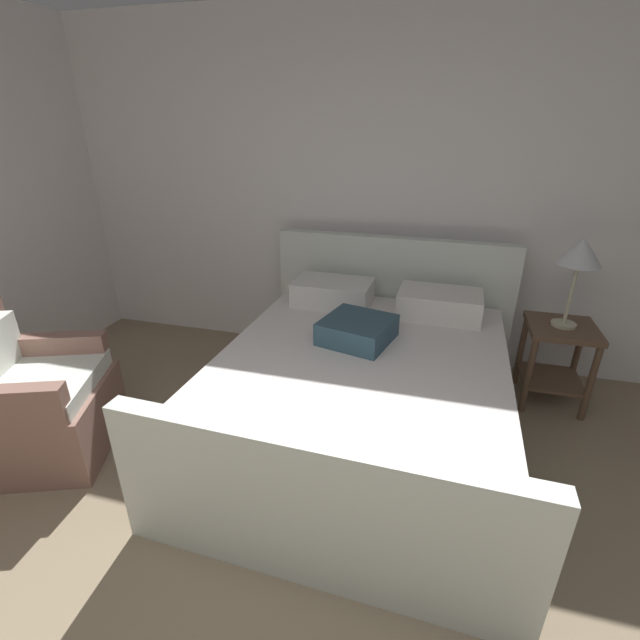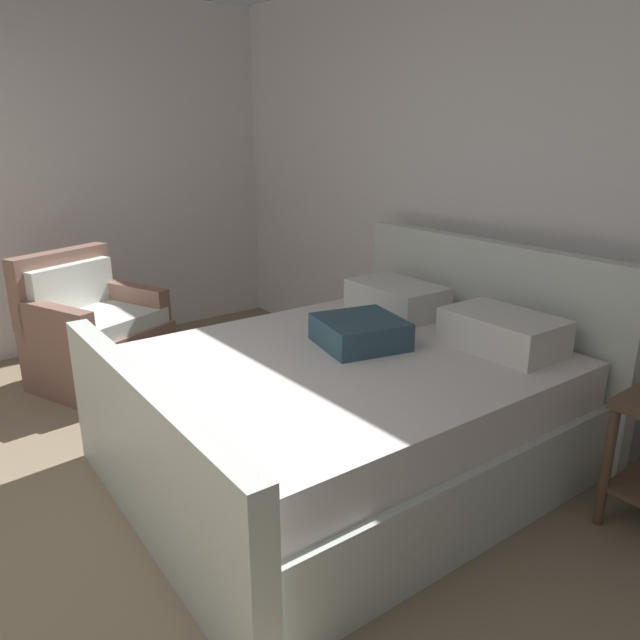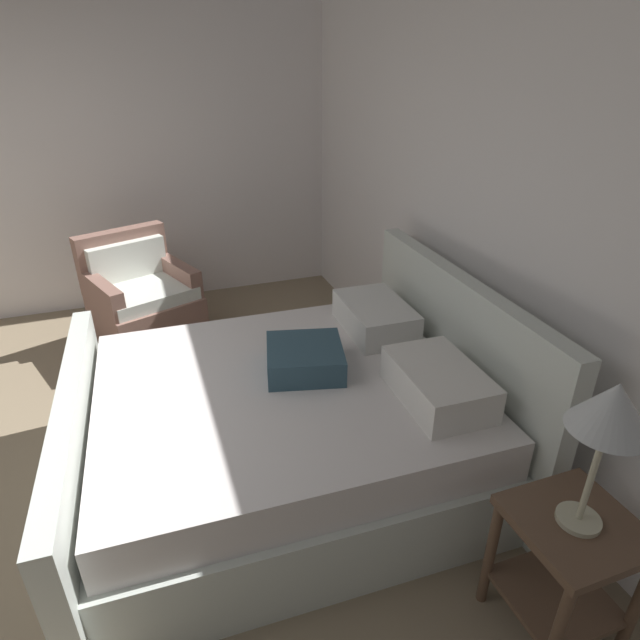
% 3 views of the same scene
% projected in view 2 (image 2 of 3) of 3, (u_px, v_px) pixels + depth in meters
% --- Properties ---
extents(wall_back, '(5.33, 0.12, 2.68)m').
position_uv_depth(wall_back, '(495.00, 188.00, 3.53)').
color(wall_back, white).
rests_on(wall_back, ground).
extents(bed, '(1.90, 2.19, 1.08)m').
position_uv_depth(bed, '(353.00, 404.00, 3.00)').
color(bed, silver).
rests_on(bed, ground).
extents(armchair, '(0.94, 0.94, 0.90)m').
position_uv_depth(armchair, '(94.00, 335.00, 4.00)').
color(armchair, '#896255').
rests_on(armchair, ground).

